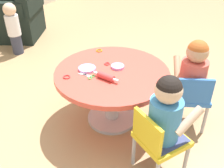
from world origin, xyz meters
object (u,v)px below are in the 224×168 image
Objects in this scene: child_chair_left at (158,140)px; rolling_pin at (106,77)px; seated_child_left at (166,112)px; child_chair_right at (190,96)px; toddler_standing at (13,27)px; craft_table at (112,83)px; craft_scissors at (88,76)px; seated_child_right at (194,70)px; armchair_dark at (17,17)px.

child_chair_left is 0.61m from rolling_pin.
seated_child_left reaches higher than child_chair_right.
seated_child_left is 2.50m from toddler_standing.
craft_table is 1.76× the size of child_chair_right.
rolling_pin reaches higher than craft_scissors.
toddler_standing is (0.92, 2.32, -0.17)m from seated_child_left.
child_chair_right is 0.23m from seated_child_right.
armchair_dark reaches higher than seated_child_left.
seated_child_left reaches higher than craft_table.
child_chair_right is at bearing -106.12° from armchair_dark.
rolling_pin is (-1.17, -2.17, 0.22)m from armchair_dark.
armchair_dark is (0.80, 2.76, 0.00)m from child_chair_right.
seated_child_left is 0.76× the size of toddler_standing.
craft_table is 6.91× the size of craft_scissors.
armchair_dark reaches higher than child_chair_right.
seated_child_left is 0.58m from rolling_pin.
child_chair_left is 0.72m from craft_scissors.
armchair_dark is 0.60m from toddler_standing.
craft_table is 0.66m from child_chair_right.
child_chair_left is 2.49m from toddler_standing.
child_chair_right is 3.94× the size of craft_scissors.
armchair_dark is (1.04, 2.15, -0.08)m from craft_table.
child_chair_right is 0.86m from craft_scissors.
toddler_standing is at bearing 67.84° from rolling_pin.
seated_child_left is 2.21× the size of rolling_pin.
child_chair_left is at bearing 173.94° from child_chair_right.
seated_child_right reaches higher than child_chair_left.
toddler_standing is 1.93m from rolling_pin.
seated_child_left is 3.05m from armchair_dark.
seated_child_left is 0.61m from child_chair_right.
rolling_pin is 1.70× the size of craft_scissors.
armchair_dark is (1.40, 2.69, 0.00)m from child_chair_left.
seated_child_right is 2.37m from toddler_standing.
craft_scissors is at bearing -120.55° from armchair_dark.
seated_child_right is (0.64, -0.05, 0.23)m from child_chair_left.
rolling_pin is (-0.13, -0.02, 0.14)m from craft_table.
craft_table is 1.40× the size of toddler_standing.
toddler_standing reaches higher than rolling_pin.
seated_child_right is at bearing -4.24° from child_chair_left.
rolling_pin is at bearing 125.63° from seated_child_right.
child_chair_right is (0.60, -0.06, 0.00)m from child_chair_left.
craft_table is 0.67m from seated_child_right.
seated_child_left is at bearing 175.61° from child_chair_right.
seated_child_left reaches higher than craft_scissors.
child_chair_right is (0.24, -0.61, -0.09)m from craft_table.
armchair_dark is 2.36m from craft_scissors.
craft_table is at bearing 56.38° from child_chair_left.
seated_child_right is at bearing -65.00° from craft_table.
armchair_dark is at bearing 74.49° from seated_child_right.
craft_table is at bearing 111.49° from child_chair_right.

